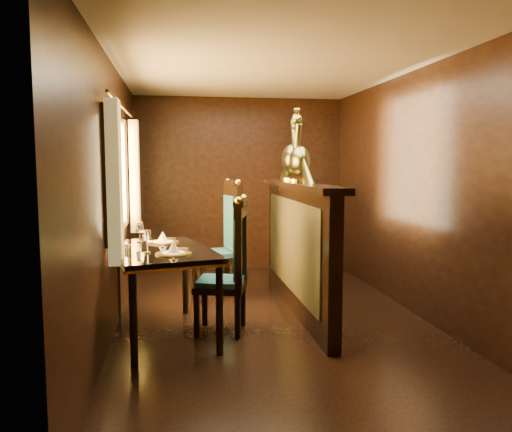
# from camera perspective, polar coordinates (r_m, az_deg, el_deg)

# --- Properties ---
(ground) EXTENTS (5.00, 5.00, 0.00)m
(ground) POSITION_cam_1_polar(r_m,az_deg,el_deg) (5.07, 1.83, -11.80)
(ground) COLOR black
(ground) RESTS_ON ground
(room_shell) EXTENTS (3.04, 5.04, 2.52)m
(room_shell) POSITION_cam_1_polar(r_m,az_deg,el_deg) (4.83, 0.85, 6.38)
(room_shell) COLOR black
(room_shell) RESTS_ON ground
(partition) EXTENTS (0.26, 2.70, 1.36)m
(partition) POSITION_cam_1_polar(r_m,az_deg,el_deg) (5.26, 4.68, -3.18)
(partition) COLOR black
(partition) RESTS_ON ground
(dining_table) EXTENTS (1.09, 1.50, 1.00)m
(dining_table) POSITION_cam_1_polar(r_m,az_deg,el_deg) (4.52, -10.70, -4.57)
(dining_table) COLOR black
(dining_table) RESTS_ON ground
(chair_left) EXTENTS (0.55, 0.57, 1.26)m
(chair_left) POSITION_cam_1_polar(r_m,az_deg,el_deg) (4.58, -2.65, -5.25)
(chair_left) COLOR black
(chair_left) RESTS_ON ground
(chair_right) EXTENTS (0.58, 0.60, 1.38)m
(chair_right) POSITION_cam_1_polar(r_m,az_deg,el_deg) (5.80, -3.45, -2.26)
(chair_right) COLOR black
(chair_right) RESTS_ON ground
(peacock_left) EXTENTS (0.22, 0.59, 0.70)m
(peacock_left) POSITION_cam_1_polar(r_m,az_deg,el_deg) (5.12, 5.03, 7.77)
(peacock_left) COLOR #194D2E
(peacock_left) RESTS_ON partition
(peacock_right) EXTENTS (0.24, 0.64, 0.76)m
(peacock_right) POSITION_cam_1_polar(r_m,az_deg,el_deg) (5.43, 4.21, 8.00)
(peacock_right) COLOR #194D2E
(peacock_right) RESTS_ON partition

